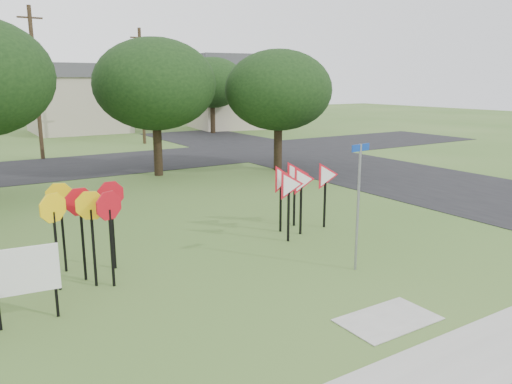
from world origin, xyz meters
TOP-DOWN VIEW (x-y plane):
  - ground at (0.00, 0.00)m, footprint 140.00×140.00m
  - sidewalk at (0.00, -4.20)m, footprint 30.00×1.60m
  - street_right at (12.00, 10.00)m, footprint 8.00×50.00m
  - street_far at (0.00, 20.00)m, footprint 60.00×8.00m
  - curb_pad at (0.00, -2.40)m, footprint 2.00×1.20m
  - street_name_sign at (1.37, 0.01)m, footprint 0.66×0.12m
  - stop_sign_cluster at (-4.55, 2.96)m, footprint 2.17×1.84m
  - yield_sign_cluster at (2.10, 3.40)m, footprint 2.84×1.48m
  - info_board at (-6.13, 1.34)m, footprint 1.27×0.18m
  - far_pole_a at (-2.00, 24.00)m, footprint 1.40×0.24m
  - far_pole_b at (6.00, 28.00)m, footprint 1.40×0.24m
  - house_mid at (4.00, 40.00)m, footprint 8.40×8.40m
  - house_right at (18.00, 36.00)m, footprint 8.30×8.30m
  - tree_near_mid at (2.00, 15.00)m, footprint 6.00×6.00m
  - tree_near_right at (8.00, 13.00)m, footprint 5.60×5.60m
  - tree_far_right at (14.00, 32.00)m, footprint 6.00×6.00m

SIDE VIEW (x-z plane):
  - ground at x=0.00m, z-range 0.00..0.00m
  - sidewalk at x=0.00m, z-range 0.00..0.02m
  - street_right at x=12.00m, z-range 0.00..0.02m
  - street_far at x=0.00m, z-range 0.00..0.02m
  - curb_pad at x=0.00m, z-range 0.00..0.02m
  - info_board at x=-6.13m, z-range 0.26..1.84m
  - yield_sign_cluster at x=2.10m, z-range 0.53..2.75m
  - stop_sign_cluster at x=-4.55m, z-range 0.57..2.87m
  - street_name_sign at x=1.37m, z-range 0.22..3.45m
  - house_mid at x=4.00m, z-range 0.05..6.25m
  - house_right at x=18.00m, z-range 0.05..7.25m
  - tree_near_right at x=8.00m, z-range 1.06..7.39m
  - far_pole_b at x=6.00m, z-range 0.10..8.60m
  - tree_near_mid at x=2.00m, z-range 1.14..7.94m
  - tree_far_right at x=14.00m, z-range 1.14..7.94m
  - far_pole_a at x=-2.00m, z-range 0.10..9.10m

